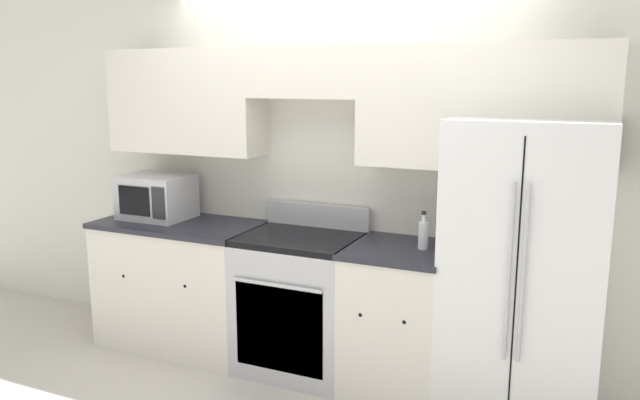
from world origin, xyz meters
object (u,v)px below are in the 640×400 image
Objects in this scene: oven_range at (300,302)px; refrigerator at (524,270)px; bottle at (423,234)px; microwave at (157,197)px.

refrigerator reaches higher than oven_range.
refrigerator reaches higher than bottle.
microwave reaches higher than bottle.
refrigerator is (1.40, 0.04, 0.39)m from oven_range.
oven_range is 1.34m from microwave.
microwave is at bearing 179.41° from bottle.
bottle is at bearing 1.77° from oven_range.
oven_range is 1.45m from refrigerator.
refrigerator is 0.61m from bottle.
refrigerator reaches higher than microwave.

